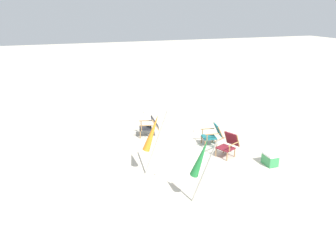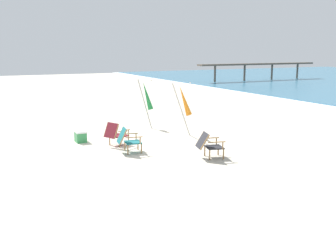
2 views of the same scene
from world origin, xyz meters
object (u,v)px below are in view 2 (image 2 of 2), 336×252
Objects in this scene: beach_chair_back_right at (128,139)px; beach_chair_back_left at (209,144)px; umbrella_furled_orange at (184,101)px; umbrella_furled_green at (147,96)px; beach_chair_front_right at (116,133)px; cooler_box at (81,136)px.

beach_chair_back_right is 2.55m from beach_chair_back_left.
umbrella_furled_orange is 1.00× the size of umbrella_furled_green.
beach_chair_back_left is (2.65, 2.01, -0.01)m from beach_chair_front_right.
cooler_box is at bearing -154.75° from beach_chair_back_right.
beach_chair_front_right is at bearing -142.83° from beach_chair_back_left.
cooler_box is (-0.71, -3.74, -1.12)m from umbrella_furled_orange.
beach_chair_back_left is 1.81× the size of cooler_box.
umbrella_furled_green is 3.55m from cooler_box.
umbrella_furled_green is (-5.06, 0.18, 0.89)m from beach_chair_back_left.
cooler_box is at bearing -139.84° from beach_chair_front_right.
beach_chair_back_right is at bearing -130.34° from beach_chair_back_left.
umbrella_furled_orange reaches higher than beach_chair_front_right.
beach_chair_back_right is 1.64× the size of cooler_box.
beach_chair_back_right is 0.40× the size of umbrella_furled_orange.
umbrella_furled_green reaches higher than cooler_box.
umbrella_furled_orange is (-0.38, 2.82, 0.89)m from beach_chair_front_right.
beach_chair_front_right reaches higher than cooler_box.
beach_chair_front_right is 1.10× the size of beach_chair_back_right.
beach_chair_front_right is 1.00× the size of beach_chair_back_left.
umbrella_furled_orange is at bearing 165.06° from beach_chair_back_left.
beach_chair_front_right is at bearing 40.16° from cooler_box.
beach_chair_back_right is 0.91× the size of beach_chair_back_left.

